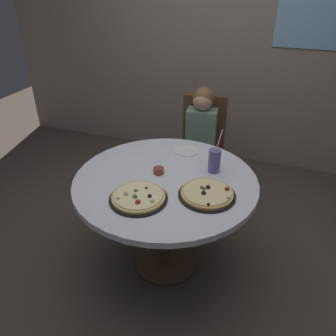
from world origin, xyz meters
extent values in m
plane|color=#4C4238|center=(0.00, 0.00, 0.00)|extent=(8.00, 8.00, 0.00)
cube|color=gray|center=(0.00, 1.89, 1.45)|extent=(5.20, 0.12, 2.90)
cube|color=#8CBFE5|center=(0.87, 1.82, 1.54)|extent=(0.85, 0.02, 0.52)
cylinder|color=silver|center=(0.00, 0.00, 0.73)|extent=(1.19, 1.19, 0.04)
cylinder|color=#4C3826|center=(0.00, 0.00, 0.36)|extent=(0.09, 0.09, 0.69)
cylinder|color=#4C3826|center=(0.00, 0.00, 0.01)|extent=(0.48, 0.48, 0.02)
cube|color=brown|center=(0.00, 0.94, 0.43)|extent=(0.45, 0.45, 0.04)
cube|color=brown|center=(-0.02, 1.12, 0.69)|extent=(0.40, 0.09, 0.52)
cylinder|color=brown|center=(-0.15, 0.76, 0.21)|extent=(0.04, 0.04, 0.41)
cylinder|color=brown|center=(0.19, 0.80, 0.21)|extent=(0.04, 0.04, 0.41)
cylinder|color=brown|center=(-0.19, 1.09, 0.21)|extent=(0.04, 0.04, 0.41)
cylinder|color=brown|center=(0.15, 1.13, 0.21)|extent=(0.04, 0.04, 0.41)
cube|color=#3F4766|center=(0.02, 0.79, 0.23)|extent=(0.28, 0.35, 0.45)
cube|color=slate|center=(0.00, 0.92, 0.67)|extent=(0.28, 0.19, 0.44)
sphere|color=tan|center=(0.00, 0.92, 0.97)|extent=(0.17, 0.17, 0.17)
sphere|color=brown|center=(0.00, 0.94, 0.99)|extent=(0.18, 0.18, 0.18)
cylinder|color=black|center=(-0.07, -0.27, 0.76)|extent=(0.35, 0.35, 0.01)
cylinder|color=#D8B266|center=(-0.07, -0.27, 0.77)|extent=(0.32, 0.32, 0.02)
cylinder|color=beige|center=(-0.07, -0.27, 0.78)|extent=(0.28, 0.28, 0.01)
sphere|color=beige|center=(0.03, -0.31, 0.79)|extent=(0.03, 0.03, 0.03)
sphere|color=#387F33|center=(-0.10, -0.24, 0.79)|extent=(0.02, 0.02, 0.02)
sphere|color=#B2231E|center=(-0.04, -0.34, 0.79)|extent=(0.03, 0.03, 0.03)
sphere|color=#387F33|center=(-0.08, -0.30, 0.79)|extent=(0.03, 0.03, 0.03)
sphere|color=beige|center=(-0.14, -0.29, 0.79)|extent=(0.03, 0.03, 0.03)
sphere|color=beige|center=(-0.16, -0.35, 0.79)|extent=(0.02, 0.02, 0.02)
sphere|color=black|center=(0.00, -0.27, 0.79)|extent=(0.03, 0.03, 0.03)
sphere|color=#B2231E|center=(-0.05, -0.20, 0.79)|extent=(0.02, 0.02, 0.02)
cylinder|color=black|center=(0.30, -0.10, 0.76)|extent=(0.34, 0.34, 0.01)
cylinder|color=tan|center=(0.30, -0.10, 0.77)|extent=(0.32, 0.32, 0.02)
cylinder|color=beige|center=(0.30, -0.10, 0.78)|extent=(0.28, 0.28, 0.01)
sphere|color=#B2231E|center=(0.41, -0.04, 0.79)|extent=(0.03, 0.03, 0.03)
sphere|color=#387F33|center=(0.28, -0.09, 0.79)|extent=(0.02, 0.02, 0.02)
sphere|color=beige|center=(0.43, -0.13, 0.79)|extent=(0.02, 0.02, 0.02)
sphere|color=black|center=(0.30, -0.06, 0.79)|extent=(0.03, 0.03, 0.03)
sphere|color=black|center=(0.29, -0.13, 0.79)|extent=(0.03, 0.03, 0.03)
sphere|color=black|center=(0.34, -0.23, 0.79)|extent=(0.02, 0.02, 0.02)
sphere|color=#B2231E|center=(0.26, -0.08, 0.79)|extent=(0.02, 0.02, 0.02)
cylinder|color=#6659A5|center=(0.27, 0.19, 0.83)|extent=(0.08, 0.08, 0.16)
cylinder|color=white|center=(0.29, 0.19, 0.95)|extent=(0.05, 0.03, 0.22)
cylinder|color=brown|center=(-0.06, 0.04, 0.77)|extent=(0.07, 0.07, 0.04)
cylinder|color=white|center=(0.02, 0.40, 0.76)|extent=(0.18, 0.18, 0.01)
camera|label=1|loc=(0.62, -1.69, 1.90)|focal=35.17mm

